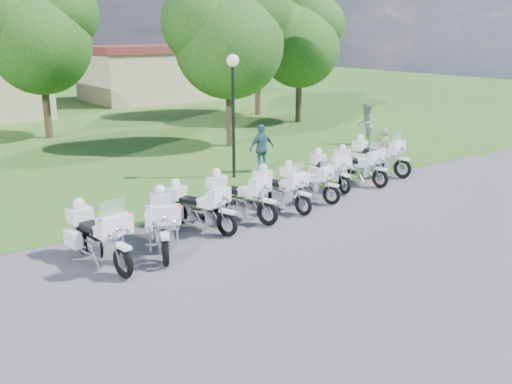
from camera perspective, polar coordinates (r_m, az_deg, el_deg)
ground at (r=15.37m, az=4.58°, el=-4.02°), size 100.00×100.00×0.00m
grass_lawn at (r=39.45m, az=-21.92°, el=7.16°), size 100.00×48.00×0.01m
motorcycle_0 at (r=13.56m, az=-15.57°, el=-4.09°), size 1.05×2.57×1.73m
motorcycle_1 at (r=14.14m, az=-9.35°, el=-2.87°), size 1.50×2.41×1.73m
motorcycle_2 at (r=15.43m, az=-5.91°, el=-1.36°), size 1.29×2.28×1.60m
motorcycle_3 at (r=16.24m, az=-1.84°, el=-0.29°), size 1.29×2.41×1.67m
motorcycle_4 at (r=17.19m, az=2.39°, el=0.43°), size 0.94×2.29×1.54m
motorcycle_5 at (r=18.14m, az=5.05°, el=1.11°), size 1.15×2.10×1.46m
motorcycle_6 at (r=19.68m, az=7.31°, el=2.28°), size 0.98×2.25×1.52m
motorcycle_7 at (r=20.44m, az=10.16°, el=2.72°), size 0.90×2.31×1.55m
motorcycle_8 at (r=21.88m, az=12.07°, el=3.64°), size 1.14×2.51×1.70m
lamp_post at (r=20.42m, az=-2.31°, el=10.52°), size 0.44×0.44×4.42m
tree_1 at (r=30.19m, az=-20.97°, el=14.61°), size 5.75×4.91×7.67m
tree_2 at (r=26.29m, az=-2.86°, el=15.61°), size 5.78×4.94×7.71m
tree_3 at (r=33.58m, az=4.32°, el=14.94°), size 5.31×4.53×7.08m
tree_4 at (r=36.33m, az=0.07°, el=16.98°), size 6.70×5.72×8.93m
building_east at (r=45.88m, az=-9.57°, el=11.74°), size 11.44×7.28×4.10m
bystander_a at (r=22.48m, az=12.54°, el=4.20°), size 0.70×0.58×1.63m
bystander_b at (r=27.41m, az=10.91°, el=6.71°), size 1.20×1.20×1.96m
bystander_c at (r=21.63m, az=0.58°, el=4.39°), size 1.08×0.50×1.81m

